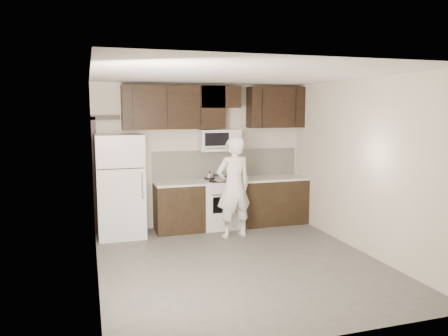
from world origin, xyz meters
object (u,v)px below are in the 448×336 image
microwave (219,140)px  refrigerator (120,186)px  person (234,187)px  stove (221,203)px

microwave → refrigerator: microwave is taller
microwave → person: bearing=-88.4°
refrigerator → person: (1.87, -0.62, -0.01)m
stove → person: person is taller
stove → person: bearing=-88.1°
stove → microwave: (-0.00, 0.12, 1.19)m
refrigerator → microwave: bearing=5.1°
stove → microwave: bearing=90.1°
refrigerator → person: size_ratio=1.01×
stove → microwave: 1.20m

